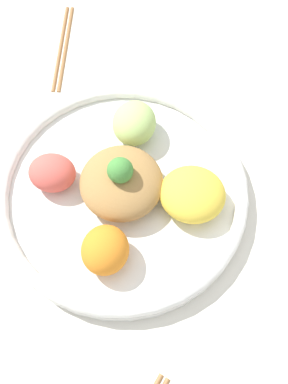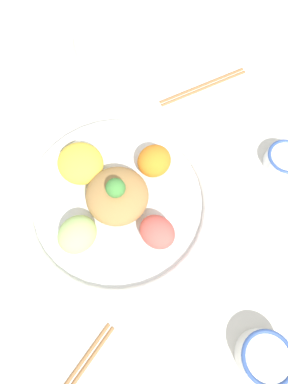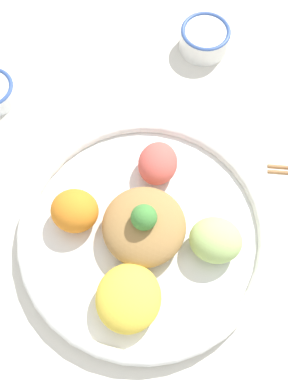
{
  "view_description": "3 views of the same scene",
  "coord_description": "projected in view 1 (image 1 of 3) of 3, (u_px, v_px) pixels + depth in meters",
  "views": [
    {
      "loc": [
        -0.28,
        -0.11,
        0.65
      ],
      "look_at": [
        -0.01,
        -0.02,
        0.04
      ],
      "focal_mm": 42.0,
      "sensor_mm": 36.0,
      "label": 1
    },
    {
      "loc": [
        0.09,
        0.23,
        0.64
      ],
      "look_at": [
        -0.05,
        0.05,
        0.09
      ],
      "focal_mm": 30.0,
      "sensor_mm": 36.0,
      "label": 2
    },
    {
      "loc": [
        0.06,
        -0.18,
        0.68
      ],
      "look_at": [
        -0.02,
        0.06,
        0.07
      ],
      "focal_mm": 42.0,
      "sensor_mm": 36.0,
      "label": 3
    }
  ],
  "objects": [
    {
      "name": "ground_plane",
      "position": [
        133.0,
        194.0,
        0.72
      ],
      "size": [
        2.4,
        2.4,
        0.0
      ],
      "primitive_type": "plane",
      "color": "silver"
    },
    {
      "name": "salad_platter",
      "position": [
        124.0,
        189.0,
        0.69
      ],
      "size": [
        0.39,
        0.39,
        0.11
      ],
      "color": "white",
      "rests_on": "ground_plane"
    },
    {
      "name": "chopsticks_pair_far",
      "position": [
        63.0,
        47.0,
        0.84
      ],
      "size": [
        0.2,
        0.07,
        0.01
      ],
      "rotation": [
        0.0,
        0.0,
        0.27
      ],
      "color": "#9E6B3D",
      "rests_on": "ground_plane"
    }
  ]
}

